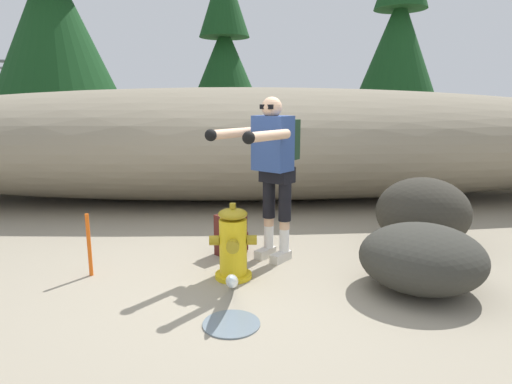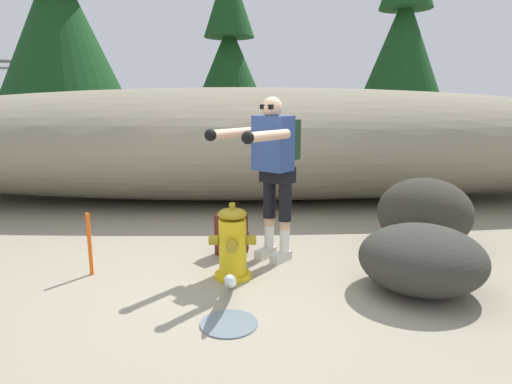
{
  "view_description": "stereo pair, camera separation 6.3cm",
  "coord_description": "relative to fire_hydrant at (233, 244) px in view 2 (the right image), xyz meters",
  "views": [
    {
      "loc": [
        -0.05,
        -3.89,
        1.63
      ],
      "look_at": [
        0.08,
        0.27,
        0.75
      ],
      "focal_mm": 30.92,
      "sensor_mm": 36.0,
      "label": 1
    },
    {
      "loc": [
        0.01,
        -3.9,
        1.63
      ],
      "look_at": [
        0.08,
        0.27,
        0.75
      ],
      "focal_mm": 30.92,
      "sensor_mm": 36.0,
      "label": 2
    }
  ],
  "objects": [
    {
      "name": "ground_plane",
      "position": [
        0.14,
        0.04,
        -0.34
      ],
      "size": [
        56.0,
        56.0,
        0.04
      ],
      "primitive_type": "cube",
      "color": "gray"
    },
    {
      "name": "dirt_embankment",
      "position": [
        0.14,
        3.49,
        0.59
      ],
      "size": [
        15.65,
        3.2,
        1.82
      ],
      "primitive_type": "ellipsoid",
      "color": "gray",
      "rests_on": "ground_plane"
    },
    {
      "name": "fire_hydrant",
      "position": [
        0.0,
        0.0,
        0.0
      ],
      "size": [
        0.43,
        0.39,
        0.71
      ],
      "color": "gold",
      "rests_on": "ground_plane"
    },
    {
      "name": "hydrant_water_jet",
      "position": [
        0.0,
        -0.6,
        -0.18
      ],
      "size": [
        0.43,
        0.94,
        0.44
      ],
      "color": "silver",
      "rests_on": "ground_plane"
    },
    {
      "name": "utility_worker",
      "position": [
        0.39,
        0.47,
        0.73
      ],
      "size": [
        0.92,
        0.99,
        1.65
      ],
      "rotation": [
        0.0,
        0.0,
        -2.27
      ],
      "color": "beige",
      "rests_on": "ground_plane"
    },
    {
      "name": "spare_backpack",
      "position": [
        -0.03,
        0.65,
        -0.11
      ],
      "size": [
        0.36,
        0.36,
        0.47
      ],
      "rotation": [
        0.0,
        0.0,
        5.47
      ],
      "color": "#511E19",
      "rests_on": "ground_plane"
    },
    {
      "name": "boulder_large",
      "position": [
        1.63,
        -0.31,
        -0.03
      ],
      "size": [
        1.22,
        1.17,
        0.58
      ],
      "primitive_type": "ellipsoid",
      "rotation": [
        0.0,
        0.0,
        4.55
      ],
      "color": "#33322C",
      "rests_on": "ground_plane"
    },
    {
      "name": "boulder_mid",
      "position": [
        2.09,
        0.81,
        0.07
      ],
      "size": [
        1.23,
        1.15,
        0.79
      ],
      "primitive_type": "ellipsoid",
      "rotation": [
        0.0,
        0.0,
        2.85
      ],
      "color": "#322F28",
      "rests_on": "ground_plane"
    },
    {
      "name": "pine_tree_left",
      "position": [
        -0.38,
        9.2,
        2.65
      ],
      "size": [
        2.19,
        2.19,
        5.45
      ],
      "color": "#47331E",
      "rests_on": "ground_plane"
    },
    {
      "name": "pine_tree_center",
      "position": [
        3.93,
        7.31,
        3.06
      ],
      "size": [
        1.95,
        1.95,
        5.88
      ],
      "color": "#47331E",
      "rests_on": "ground_plane"
    },
    {
      "name": "survey_stake",
      "position": [
        -1.34,
        0.1,
        -0.02
      ],
      "size": [
        0.04,
        0.04,
        0.6
      ],
      "primitive_type": "cylinder",
      "color": "#E55914",
      "rests_on": "ground_plane"
    }
  ]
}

